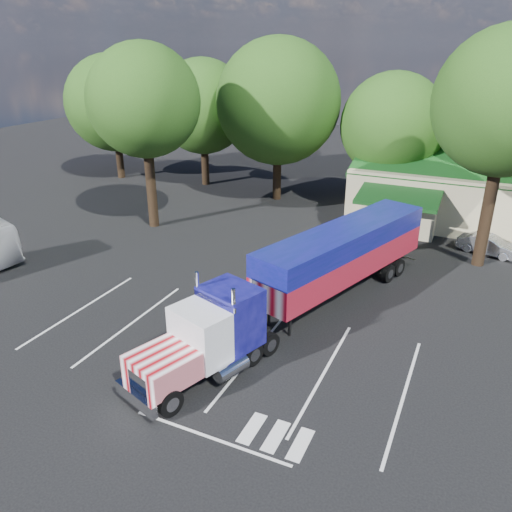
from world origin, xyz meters
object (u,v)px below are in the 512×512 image
at_px(semi_truck, 314,271).
at_px(bicycle, 378,245).
at_px(woman, 265,286).
at_px(silver_sedan, 489,245).

bearing_deg(semi_truck, bicycle, 101.22).
relative_size(woman, silver_sedan, 0.41).
bearing_deg(woman, bicycle, -28.50).
relative_size(woman, bicycle, 0.95).
relative_size(semi_truck, silver_sedan, 5.01).
xyz_separation_m(woman, bicycle, (3.90, 9.03, -0.34)).
bearing_deg(semi_truck, silver_sedan, 75.47).
xyz_separation_m(semi_truck, woman, (-2.67, 0.22, -1.48)).
height_order(semi_truck, silver_sedan, semi_truck).
bearing_deg(silver_sedan, woman, 153.32).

